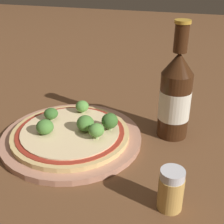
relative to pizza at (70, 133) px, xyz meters
name	(u,v)px	position (x,y,z in m)	size (l,w,h in m)	color
ground_plane	(65,142)	(-0.01, -0.01, -0.02)	(3.00, 3.00, 0.00)	brown
plate	(72,138)	(0.00, 0.00, -0.01)	(0.28, 0.28, 0.01)	tan
pizza	(70,133)	(0.00, 0.00, 0.00)	(0.24, 0.24, 0.01)	tan
broccoli_floret_0	(45,127)	(-0.04, -0.02, 0.02)	(0.03, 0.03, 0.03)	#89A866
broccoli_floret_1	(96,130)	(0.06, -0.01, 0.03)	(0.03, 0.03, 0.03)	#89A866
broccoli_floret_2	(82,106)	(0.00, 0.08, 0.02)	(0.03, 0.03, 0.03)	#89A866
broccoli_floret_3	(110,121)	(0.08, 0.02, 0.03)	(0.03, 0.03, 0.04)	#89A866
broccoli_floret_4	(85,123)	(0.03, 0.01, 0.02)	(0.03, 0.03, 0.03)	#89A866
broccoli_floret_5	(51,114)	(-0.05, 0.03, 0.02)	(0.03, 0.03, 0.03)	#89A866
beer_bottle	(175,96)	(0.19, 0.08, 0.07)	(0.06, 0.06, 0.23)	#381E0F
pepper_shaker	(171,190)	(0.21, -0.13, 0.01)	(0.04, 0.04, 0.07)	tan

